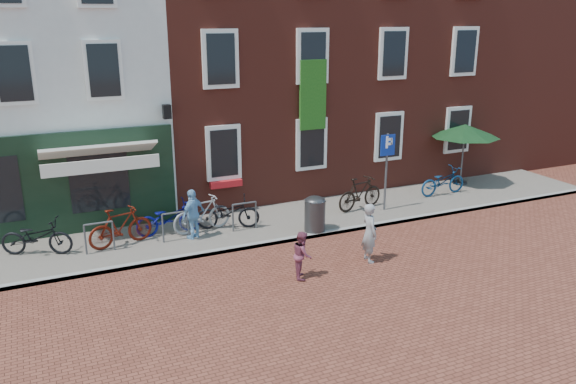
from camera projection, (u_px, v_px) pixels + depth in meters
name	position (u px, v px, depth m)	size (l,w,h in m)	color
ground	(243.00, 250.00, 15.35)	(80.00, 80.00, 0.00)	brown
sidewalk	(257.00, 225.00, 17.04)	(24.00, 3.00, 0.10)	slate
building_stucco	(15.00, 65.00, 18.16)	(8.00, 8.00, 9.00)	silver
building_brick_mid	(225.00, 45.00, 20.77)	(6.00, 8.00, 10.00)	maroon
building_brick_right	(367.00, 42.00, 23.13)	(6.00, 8.00, 10.00)	maroon
filler_right	(490.00, 51.00, 25.83)	(7.00, 8.00, 9.00)	maroon
litter_bin	(315.00, 212.00, 16.32)	(0.60, 0.60, 1.10)	#38383A
parking_sign	(387.00, 158.00, 17.77)	(0.50, 0.07, 2.46)	#4C4C4F
parasol	(465.00, 128.00, 20.49)	(2.48, 2.48, 2.30)	#4C4C4F
woman	(369.00, 233.00, 14.48)	(0.56, 0.37, 1.54)	gray
boy	(302.00, 255.00, 13.62)	(0.56, 0.44, 1.16)	#80384D
cafe_person	(193.00, 214.00, 15.74)	(0.82, 0.34, 1.41)	#78AFDB
bicycle_0	(37.00, 237.00, 14.72)	(0.63, 1.82, 0.95)	black
bicycle_1	(120.00, 227.00, 15.28)	(0.50, 1.76, 1.06)	#551208
bicycle_2	(168.00, 218.00, 16.10)	(0.63, 1.82, 0.95)	#090C62
bicycle_3	(202.00, 214.00, 16.28)	(0.50, 1.76, 1.06)	gray
bicycle_4	(228.00, 212.00, 16.55)	(0.63, 1.82, 0.95)	black
bicycle_5	(360.00, 193.00, 18.17)	(0.50, 1.76, 1.06)	black
bicycle_6	(443.00, 181.00, 19.68)	(0.63, 1.82, 0.95)	navy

